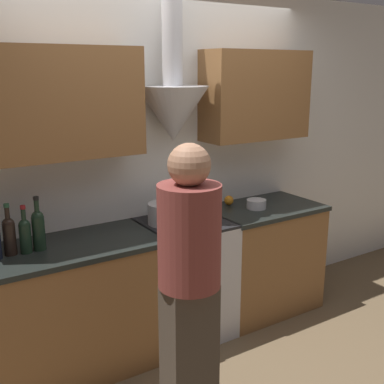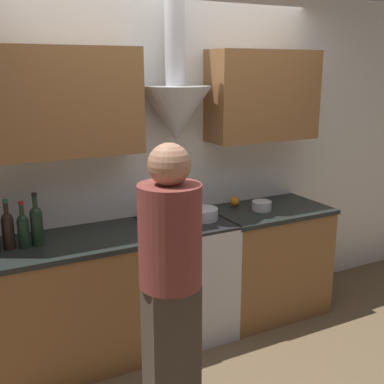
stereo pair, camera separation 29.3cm
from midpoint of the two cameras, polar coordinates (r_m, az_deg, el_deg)
ground_plane at (r=3.69m, az=-0.12°, el=-18.61°), size 12.00×12.00×0.00m
wall_back at (r=3.66m, az=-6.10°, el=5.60°), size 8.40×0.52×2.60m
counter_left at (r=3.43m, az=-16.81°, el=-13.23°), size 1.23×0.62×0.91m
counter_right at (r=4.13m, az=6.23°, el=-7.74°), size 0.94×0.62×0.91m
stove_range at (r=3.74m, az=-3.14°, el=-10.14°), size 0.62×0.60×0.91m
wine_bottle_2 at (r=3.17m, az=-23.37°, el=-4.63°), size 0.08×0.08×0.32m
wine_bottle_3 at (r=3.17m, az=-21.72°, el=-4.66°), size 0.07×0.07×0.30m
wine_bottle_4 at (r=3.18m, az=-20.30°, el=-4.05°), size 0.08×0.08×0.35m
stock_pot at (r=3.52m, az=-5.57°, el=-2.56°), size 0.26×0.26×0.15m
mixing_bowl at (r=3.61m, az=-1.21°, el=-2.61°), size 0.22×0.22×0.09m
orange_fruit at (r=3.99m, az=2.30°, el=-1.00°), size 0.08×0.08×0.08m
saucepan at (r=3.91m, az=5.52°, el=-1.45°), size 0.16×0.16×0.07m
person_foreground_left at (r=2.48m, az=-3.76°, el=-11.33°), size 0.32×0.32×1.67m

